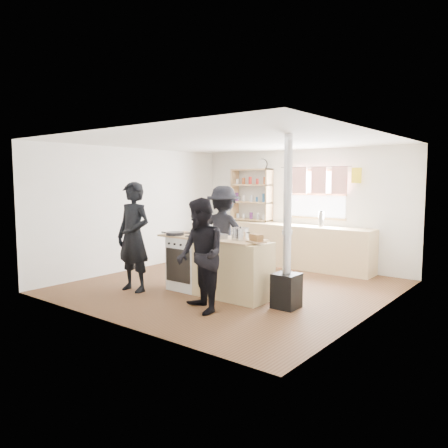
% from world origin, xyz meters
% --- Properties ---
extents(ground, '(5.00, 5.00, 0.01)m').
position_xyz_m(ground, '(0.00, 0.00, -0.01)').
color(ground, brown).
rests_on(ground, ground).
extents(back_counter, '(3.40, 0.55, 0.90)m').
position_xyz_m(back_counter, '(0.00, 2.22, 0.45)').
color(back_counter, '#D9B882').
rests_on(back_counter, ground).
extents(shelving_unit, '(1.00, 0.28, 1.20)m').
position_xyz_m(shelving_unit, '(-1.20, 2.34, 1.51)').
color(shelving_unit, tan).
rests_on(shelving_unit, back_counter).
extents(thermos, '(0.10, 0.10, 0.31)m').
position_xyz_m(thermos, '(0.61, 2.22, 1.05)').
color(thermos, silver).
rests_on(thermos, back_counter).
extents(cooking_island, '(1.97, 0.64, 0.93)m').
position_xyz_m(cooking_island, '(0.14, -0.55, 0.47)').
color(cooking_island, white).
rests_on(cooking_island, ground).
extents(skillet_greens, '(0.32, 0.32, 0.05)m').
position_xyz_m(skillet_greens, '(-0.62, -0.75, 0.96)').
color(skillet_greens, black).
rests_on(skillet_greens, cooking_island).
extents(roast_tray, '(0.41, 0.36, 0.07)m').
position_xyz_m(roast_tray, '(0.16, -0.63, 0.97)').
color(roast_tray, silver).
rests_on(roast_tray, cooking_island).
extents(stockpot_stove, '(0.23, 0.23, 0.19)m').
position_xyz_m(stockpot_stove, '(-0.27, -0.38, 1.01)').
color(stockpot_stove, '#B5B5B7').
rests_on(stockpot_stove, cooking_island).
extents(stockpot_counter, '(0.28, 0.28, 0.21)m').
position_xyz_m(stockpot_counter, '(0.58, -0.53, 1.02)').
color(stockpot_counter, silver).
rests_on(stockpot_counter, cooking_island).
extents(bread_board, '(0.33, 0.29, 0.12)m').
position_xyz_m(bread_board, '(0.93, -0.61, 0.98)').
color(bread_board, tan).
rests_on(bread_board, cooking_island).
extents(flue_heater, '(0.35, 0.35, 2.50)m').
position_xyz_m(flue_heater, '(1.40, -0.51, 0.65)').
color(flue_heater, black).
rests_on(flue_heater, ground).
extents(person_near_left, '(0.70, 0.49, 1.82)m').
position_xyz_m(person_near_left, '(-1.10, -1.23, 0.91)').
color(person_near_left, black).
rests_on(person_near_left, ground).
extents(person_near_right, '(0.98, 0.90, 1.61)m').
position_xyz_m(person_near_right, '(0.55, -1.43, 0.81)').
color(person_near_right, black).
rests_on(person_near_right, ground).
extents(person_far, '(1.27, 0.96, 1.74)m').
position_xyz_m(person_far, '(-0.50, 0.40, 0.87)').
color(person_far, black).
rests_on(person_far, ground).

